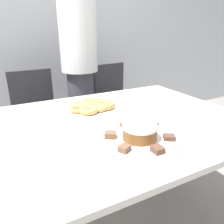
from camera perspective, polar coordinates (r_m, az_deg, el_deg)
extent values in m
plane|color=gray|center=(1.67, 0.63, -26.68)|extent=(12.00, 12.00, 0.00)
cube|color=#B2B7BC|center=(2.70, -17.29, 21.47)|extent=(8.00, 0.05, 2.60)
cube|color=silver|center=(1.23, 0.76, -2.91)|extent=(1.48, 1.10, 0.03)
cylinder|color=silver|center=(2.10, 10.80, -4.00)|extent=(0.06, 0.06, 0.72)
cylinder|color=#383842|center=(2.25, -7.83, -0.27)|extent=(0.25, 0.25, 0.86)
cylinder|color=silver|center=(2.10, -8.90, 19.68)|extent=(0.34, 0.34, 0.68)
cylinder|color=black|center=(2.30, -17.08, -12.35)|extent=(0.44, 0.44, 0.01)
cylinder|color=#262626|center=(2.19, -17.66, -7.74)|extent=(0.06, 0.06, 0.40)
cube|color=#2D2D33|center=(2.10, -18.31, -2.40)|extent=(0.46, 0.46, 0.04)
cube|color=#2D2D33|center=(2.22, -20.22, 4.90)|extent=(0.40, 0.05, 0.42)
cylinder|color=black|center=(2.54, 2.22, -7.96)|extent=(0.44, 0.44, 0.01)
cylinder|color=#262626|center=(2.45, 2.29, -3.65)|extent=(0.06, 0.06, 0.40)
cube|color=#2D2D33|center=(2.36, 2.37, 1.26)|extent=(0.52, 0.52, 0.04)
cube|color=#2D2D33|center=(2.45, -0.76, 7.59)|extent=(0.39, 0.11, 0.42)
cylinder|color=white|center=(1.02, 7.15, -7.11)|extent=(0.38, 0.38, 0.01)
cylinder|color=white|center=(1.40, -5.15, 0.95)|extent=(0.32, 0.32, 0.01)
cylinder|color=brown|center=(1.01, 7.23, -5.50)|extent=(0.16, 0.16, 0.05)
cylinder|color=white|center=(0.99, 7.31, -3.80)|extent=(0.16, 0.16, 0.01)
cube|color=brown|center=(1.12, 3.46, -3.54)|extent=(0.04, 0.05, 0.02)
cube|color=brown|center=(1.01, -0.46, -5.96)|extent=(0.07, 0.06, 0.03)
cube|color=brown|center=(0.91, 3.25, -9.46)|extent=(0.06, 0.06, 0.03)
cube|color=brown|center=(0.92, 11.79, -9.56)|extent=(0.04, 0.05, 0.03)
cube|color=#513828|center=(1.03, 14.72, -6.41)|extent=(0.07, 0.06, 0.02)
cube|color=brown|center=(1.12, 10.35, -3.58)|extent=(0.08, 0.07, 0.03)
torus|color=#C68447|center=(1.40, -5.18, 1.79)|extent=(0.11, 0.11, 0.03)
torus|color=tan|center=(1.35, -3.51, 1.14)|extent=(0.11, 0.11, 0.03)
torus|color=#D18E4C|center=(1.38, -2.01, 1.79)|extent=(0.13, 0.13, 0.04)
torus|color=tan|center=(1.45, -1.75, 2.54)|extent=(0.10, 0.10, 0.03)
torus|color=#D18E4C|center=(1.46, -5.11, 2.65)|extent=(0.13, 0.13, 0.04)
torus|color=#D18E4C|center=(1.45, -6.69, 2.44)|extent=(0.12, 0.12, 0.04)
torus|color=#E5AD66|center=(1.41, -8.43, 1.93)|extent=(0.12, 0.12, 0.04)
torus|color=#C68447|center=(1.35, -8.54, 0.83)|extent=(0.12, 0.12, 0.03)
torus|color=tan|center=(1.31, -6.14, 0.51)|extent=(0.12, 0.12, 0.04)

